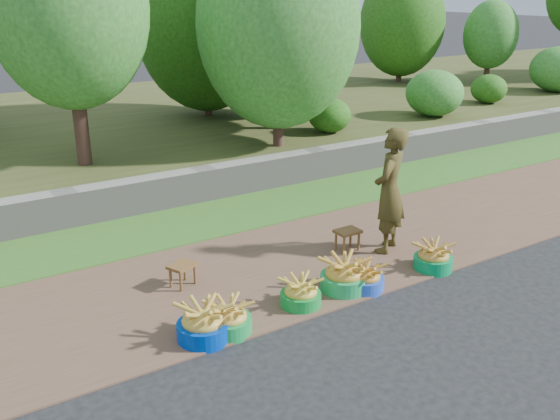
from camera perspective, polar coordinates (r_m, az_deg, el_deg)
ground_plane at (r=7.15m, az=7.92°, el=-8.19°), size 120.00×120.00×0.00m
dirt_shoulder at (r=8.02m, az=2.15°, el=-4.65°), size 80.00×2.50×0.02m
grass_verge at (r=9.60m, az=-4.66°, el=-0.40°), size 80.00×1.50×0.04m
retaining_wall at (r=10.24m, az=-6.96°, el=2.33°), size 80.00×0.35×0.55m
earth_bank at (r=14.68m, az=-15.47°, el=7.05°), size 80.00×10.00×0.50m
vegetation at (r=13.86m, az=-0.23°, el=17.02°), size 34.12×7.57×4.55m
basin_a at (r=6.32m, az=-7.03°, el=-10.29°), size 0.54×0.54×0.40m
basin_b at (r=6.42m, az=-4.74°, el=-9.88°), size 0.48×0.48×0.36m
basin_c at (r=6.90m, az=1.91°, el=-7.66°), size 0.45×0.45×0.34m
basin_d at (r=7.25m, az=5.88°, el=-6.01°), size 0.55×0.55×0.41m
basin_e at (r=7.31m, az=7.77°, el=-6.20°), size 0.45×0.45×0.33m
basin_f at (r=7.97m, az=13.84°, el=-4.25°), size 0.48×0.48×0.36m
stool_left at (r=7.36m, az=-8.92°, el=-5.32°), size 0.37×0.33×0.27m
stool_right at (r=8.27m, az=6.20°, el=-2.21°), size 0.33×0.25×0.29m
vendor_woman at (r=8.15m, az=9.98°, el=1.77°), size 0.72×0.66×1.65m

